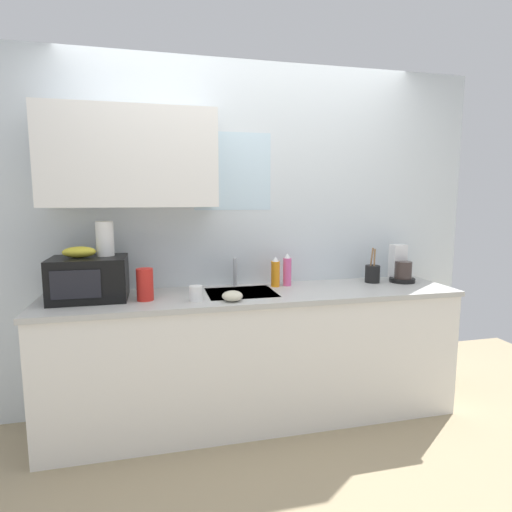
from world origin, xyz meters
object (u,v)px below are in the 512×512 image
Objects in this scene: banana_bunch at (79,252)px; cereal_canister at (145,284)px; dish_soap_bottle_pink at (287,270)px; utensil_crock at (372,273)px; paper_towel_roll at (105,239)px; coffee_maker at (401,268)px; mug_white at (196,293)px; small_bowl at (232,296)px; microwave at (89,279)px; dish_soap_bottle_orange at (275,273)px.

banana_bunch is 0.45m from cereal_canister.
dish_soap_bottle_pink is 0.67m from utensil_crock.
utensil_crock is at bearing -3.72° from dish_soap_bottle_pink.
paper_towel_roll reaches higher than coffee_maker.
banana_bunch is 0.71× the size of coffee_maker.
mug_white is 0.73× the size of small_bowl.
paper_towel_roll is (0.10, 0.05, 0.24)m from microwave.
small_bowl is at bearing -164.29° from utensil_crock.
microwave is 2.10× the size of dish_soap_bottle_orange.
paper_towel_roll is 0.90m from small_bowl.
cereal_canister is at bearing -16.13° from microwave.
banana_bunch is 2.07m from utensil_crock.
utensil_crock is at bearing 15.71° from small_bowl.
paper_towel_roll is 2.15m from coffee_maker.
cereal_canister is at bearing 164.15° from small_bowl.
microwave is 1.93× the size of dish_soap_bottle_pink.
coffee_maker reaches higher than mug_white.
dish_soap_bottle_pink is at bearing 4.64° from banana_bunch.
small_bowl is at bearing -142.52° from dish_soap_bottle_pink.
banana_bunch is 1.54× the size of small_bowl.
paper_towel_roll reaches higher than microwave.
paper_towel_roll reaches higher than banana_bunch.
small_bowl is at bearing -15.85° from cereal_canister.
banana_bunch reaches higher than mug_white.
microwave is at bearing -177.96° from utensil_crock.
mug_white is (0.55, -0.24, -0.33)m from paper_towel_roll.
utensil_crock is at bearing 5.82° from cereal_canister.
cereal_canister reaches higher than small_bowl.
dish_soap_bottle_orange is (1.15, 0.05, -0.28)m from paper_towel_roll.
cereal_canister is at bearing -168.00° from dish_soap_bottle_pink.
coffee_maker is 1.90m from cereal_canister.
microwave is at bearing 163.87° from cereal_canister.
banana_bunch reaches higher than utensil_crock.
banana_bunch reaches higher than coffee_maker.
dish_soap_bottle_orange is 0.93m from cereal_canister.
microwave is at bearing -175.12° from dish_soap_bottle_pink.
small_bowl is (0.92, -0.25, -0.27)m from banana_bunch.
microwave reaches higher than dish_soap_bottle_orange.
dish_soap_bottle_pink is (1.24, 0.06, -0.27)m from paper_towel_roll.
banana_bunch is at bearing 178.20° from microwave.
microwave is 2.28× the size of cereal_canister.
microwave is 4.84× the size of mug_white.
microwave is 2.09× the size of paper_towel_roll.
microwave reaches higher than utensil_crock.
banana_bunch reaches higher than cereal_canister.
cereal_canister is 0.33m from mug_white.
paper_towel_roll reaches higher than dish_soap_bottle_pink.
mug_white is at bearing -15.22° from banana_bunch.
utensil_crock is (0.76, -0.03, -0.03)m from dish_soap_bottle_orange.
microwave is 3.54× the size of small_bowl.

